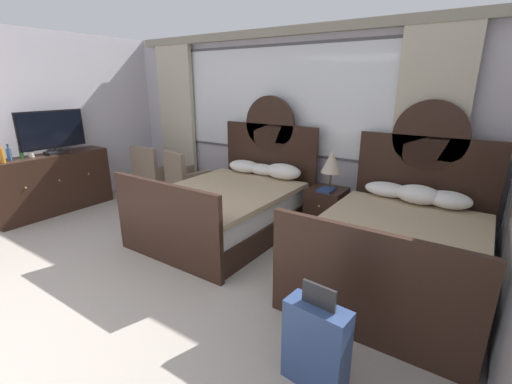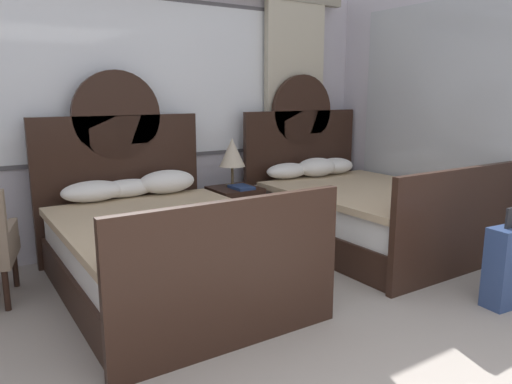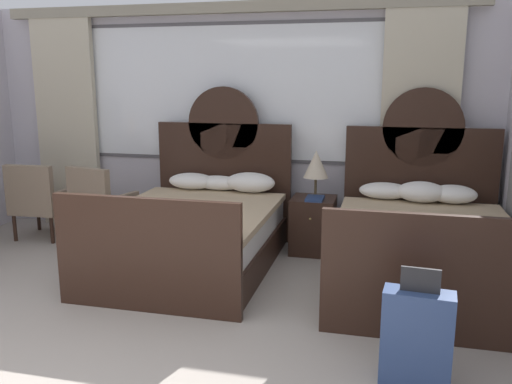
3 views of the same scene
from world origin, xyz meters
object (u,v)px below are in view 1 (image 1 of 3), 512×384
(nightstand_between_beds, at_px, (326,210))
(tv_flatscreen, at_px, (52,132))
(bottle_liquor_amber, at_px, (1,155))
(bottle_spirit_blue, at_px, (9,154))
(armchair_by_window_centre, at_px, (152,170))
(suitcase_on_floor, at_px, (316,345))
(cup_on_dresser, at_px, (31,154))
(bed_near_mirror, at_px, (399,245))
(armchair_by_window_left, at_px, (184,176))
(table_lamp_on_nightstand, at_px, (332,162))
(dresser_minibar, at_px, (52,184))
(bottle_soda_green, at_px, (21,153))
(bed_near_window, at_px, (230,205))
(book_on_nightstand, at_px, (326,190))

(nightstand_between_beds, bearing_deg, tv_flatscreen, -157.80)
(bottle_liquor_amber, distance_m, bottle_spirit_blue, 0.17)
(armchair_by_window_centre, height_order, suitcase_on_floor, armchair_by_window_centre)
(cup_on_dresser, bearing_deg, bed_near_mirror, 13.51)
(nightstand_between_beds, distance_m, bottle_liquor_amber, 4.43)
(bottle_spirit_blue, height_order, armchair_by_window_left, bottle_spirit_blue)
(table_lamp_on_nightstand, relative_size, dresser_minibar, 0.30)
(dresser_minibar, bearing_deg, armchair_by_window_centre, 65.76)
(table_lamp_on_nightstand, xyz_separation_m, bottle_liquor_amber, (-3.74, -2.35, 0.06))
(bottle_liquor_amber, bearing_deg, armchair_by_window_centre, 75.00)
(bottle_spirit_blue, height_order, armchair_by_window_centre, bottle_spirit_blue)
(bottle_spirit_blue, bearing_deg, bottle_soda_green, 89.82)
(suitcase_on_floor, bearing_deg, table_lamp_on_nightstand, 111.21)
(bottle_liquor_amber, xyz_separation_m, armchair_by_window_left, (1.33, 2.03, -0.54))
(cup_on_dresser, xyz_separation_m, armchair_by_window_left, (1.43, 1.62, -0.48))
(bed_near_window, xyz_separation_m, armchair_by_window_centre, (-2.10, 0.44, 0.10))
(table_lamp_on_nightstand, height_order, bottle_spirit_blue, bottle_spirit_blue)
(book_on_nightstand, relative_size, bottle_spirit_blue, 1.15)
(table_lamp_on_nightstand, bearing_deg, bottle_liquor_amber, -147.86)
(bed_near_window, xyz_separation_m, bottle_soda_green, (-2.75, -1.30, 0.62))
(suitcase_on_floor, bearing_deg, bed_near_window, 140.41)
(table_lamp_on_nightstand, distance_m, armchair_by_window_left, 2.47)
(tv_flatscreen, distance_m, bottle_spirit_blue, 0.65)
(book_on_nightstand, relative_size, armchair_by_window_left, 0.29)
(book_on_nightstand, distance_m, armchair_by_window_centre, 3.22)
(bed_near_mirror, bearing_deg, bed_near_window, 179.95)
(bottle_liquor_amber, relative_size, bottle_soda_green, 1.30)
(table_lamp_on_nightstand, xyz_separation_m, armchair_by_window_left, (-2.40, -0.32, -0.48))
(bed_near_mirror, height_order, bottle_liquor_amber, bed_near_mirror)
(bottle_liquor_amber, height_order, bottle_soda_green, bottle_liquor_amber)
(bed_near_mirror, height_order, tv_flatscreen, bed_near_mirror)
(bottle_spirit_blue, distance_m, armchair_by_window_centre, 2.07)
(bottle_spirit_blue, bearing_deg, cup_on_dresser, 87.45)
(armchair_by_window_centre, bearing_deg, bed_near_window, -11.83)
(nightstand_between_beds, relative_size, bottle_spirit_blue, 2.67)
(cup_on_dresser, distance_m, armchair_by_window_left, 2.21)
(dresser_minibar, bearing_deg, bottle_liquor_amber, -81.63)
(bed_near_window, bearing_deg, dresser_minibar, -160.49)
(nightstand_between_beds, xyz_separation_m, table_lamp_on_nightstand, (0.01, 0.06, 0.65))
(table_lamp_on_nightstand, xyz_separation_m, tv_flatscreen, (-3.80, -1.61, 0.29))
(table_lamp_on_nightstand, xyz_separation_m, suitcase_on_floor, (0.95, -2.46, -0.65))
(armchair_by_window_left, bearing_deg, tv_flatscreen, -137.35)
(nightstand_between_beds, bearing_deg, dresser_minibar, -156.41)
(bed_near_mirror, xyz_separation_m, suitcase_on_floor, (-0.13, -1.69, -0.06))
(bed_near_mirror, distance_m, armchair_by_window_left, 3.51)
(nightstand_between_beds, bearing_deg, table_lamp_on_nightstand, 82.32)
(nightstand_between_beds, bearing_deg, bed_near_window, -147.22)
(bed_near_window, distance_m, nightstand_between_beds, 1.29)
(tv_flatscreen, relative_size, bottle_spirit_blue, 4.28)
(book_on_nightstand, height_order, suitcase_on_floor, suitcase_on_floor)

